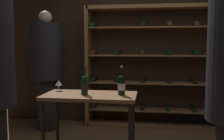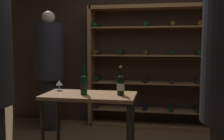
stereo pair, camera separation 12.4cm
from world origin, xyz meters
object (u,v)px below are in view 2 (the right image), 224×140
(person_bystander_red_print, at_px, (50,65))
(wine_bottle_amber_reserve, at_px, (121,85))
(wine_glass_stemmed_left, at_px, (59,83))
(tasting_table, at_px, (89,103))
(wine_rack, at_px, (159,68))
(wine_bottle_black_capsule, at_px, (84,84))

(person_bystander_red_print, xyz_separation_m, wine_bottle_amber_reserve, (1.38, -1.19, -0.12))
(wine_glass_stemmed_left, bearing_deg, person_bystander_red_print, 119.26)
(wine_bottle_amber_reserve, bearing_deg, wine_glass_stemmed_left, 168.36)
(tasting_table, relative_size, wine_bottle_amber_reserve, 3.22)
(wine_bottle_amber_reserve, xyz_separation_m, wine_glass_stemmed_left, (-0.81, 0.17, -0.03))
(wine_rack, xyz_separation_m, tasting_table, (-0.80, -1.58, -0.30))
(person_bystander_red_print, bearing_deg, wine_bottle_black_capsule, 174.10)
(wine_rack, bearing_deg, wine_bottle_black_capsule, -117.75)
(person_bystander_red_print, distance_m, wine_glass_stemmed_left, 1.18)
(wine_rack, height_order, person_bystander_red_print, wine_rack)
(wine_bottle_black_capsule, bearing_deg, wine_glass_stemmed_left, 151.28)
(tasting_table, relative_size, wine_glass_stemmed_left, 8.17)
(tasting_table, distance_m, wine_bottle_black_capsule, 0.24)
(tasting_table, bearing_deg, wine_glass_stemmed_left, 158.95)
(tasting_table, distance_m, person_bystander_red_print, 1.60)
(wine_bottle_black_capsule, bearing_deg, person_bystander_red_print, 127.87)
(wine_rack, relative_size, tasting_table, 2.23)
(tasting_table, distance_m, wine_bottle_amber_reserve, 0.44)
(wine_rack, distance_m, wine_bottle_amber_reserve, 1.63)
(wine_bottle_black_capsule, relative_size, wine_bottle_amber_reserve, 1.00)
(person_bystander_red_print, bearing_deg, wine_glass_stemmed_left, 165.50)
(wine_rack, bearing_deg, person_bystander_red_print, -167.92)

